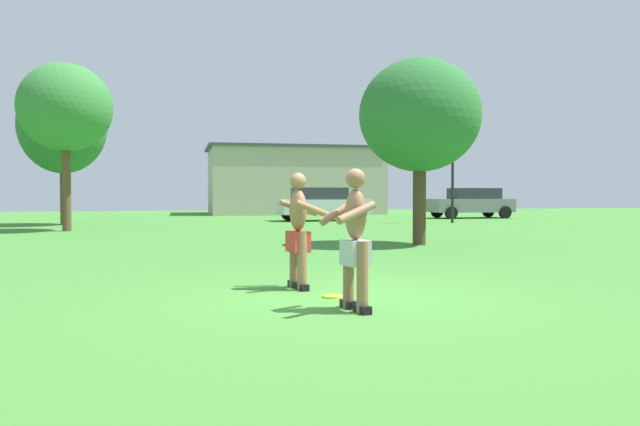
{
  "coord_description": "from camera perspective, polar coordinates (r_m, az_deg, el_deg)",
  "views": [
    {
      "loc": [
        -1.99,
        -7.53,
        1.33
      ],
      "look_at": [
        -0.24,
        0.28,
        1.07
      ],
      "focal_mm": 34.9,
      "sensor_mm": 36.0,
      "label": 1
    }
  ],
  "objects": [
    {
      "name": "car_gray_far_end",
      "position": [
        33.72,
        13.72,
        0.95
      ],
      "size": [
        4.3,
        2.03,
        1.58
      ],
      "color": "slate",
      "rests_on": "ground_plane"
    },
    {
      "name": "frisbee",
      "position": [
        7.99,
        1.15,
        -7.66
      ],
      "size": [
        0.26,
        0.26,
        0.03
      ],
      "primitive_type": "cylinder",
      "color": "yellow",
      "rests_on": "ground_plane"
    },
    {
      "name": "tree_behind_players",
      "position": [
        16.24,
        9.14,
        8.79
      ],
      "size": [
        3.1,
        3.1,
        4.76
      ],
      "color": "#4C3823",
      "rests_on": "ground_plane"
    },
    {
      "name": "car_silver_mid_lot",
      "position": [
        29.61,
        0.2,
        0.88
      ],
      "size": [
        4.44,
        2.32,
        1.58
      ],
      "color": "silver",
      "rests_on": "ground_plane"
    },
    {
      "name": "tree_right_field",
      "position": [
        27.83,
        -22.54,
        7.42
      ],
      "size": [
        3.51,
        3.51,
        6.09
      ],
      "color": "brown",
      "rests_on": "ground_plane"
    },
    {
      "name": "player_near",
      "position": [
        8.62,
        -1.98,
        -1.41
      ],
      "size": [
        0.64,
        0.67,
        1.61
      ],
      "color": "black",
      "rests_on": "ground_plane"
    },
    {
      "name": "outbuilding_behind_lot",
      "position": [
        40.08,
        -2.46,
        2.99
      ],
      "size": [
        11.0,
        6.74,
        4.23
      ],
      "color": "#B2A893",
      "rests_on": "ground_plane"
    },
    {
      "name": "tree_left_field",
      "position": [
        23.51,
        -22.32,
        8.9
      ],
      "size": [
        3.17,
        3.17,
        5.81
      ],
      "color": "brown",
      "rests_on": "ground_plane"
    },
    {
      "name": "ground_plane",
      "position": [
        7.9,
        2.14,
        -7.86
      ],
      "size": [
        80.0,
        80.0,
        0.0
      ],
      "primitive_type": "plane",
      "color": "#428433"
    },
    {
      "name": "player_in_gray",
      "position": [
        7.02,
        3.21,
        -2.21
      ],
      "size": [
        0.61,
        0.73,
        1.61
      ],
      "color": "black",
      "rests_on": "ground_plane"
    },
    {
      "name": "lamp_post",
      "position": [
        28.14,
        12.08,
        5.66
      ],
      "size": [
        0.6,
        0.24,
        5.18
      ],
      "color": "black",
      "rests_on": "ground_plane"
    }
  ]
}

